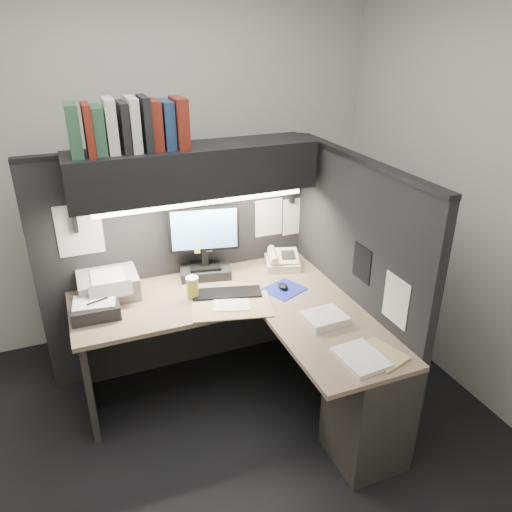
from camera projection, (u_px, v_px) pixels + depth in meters
name	position (u px, v px, depth m)	size (l,w,h in m)	color
floor	(220.00, 440.00, 3.08)	(3.50, 3.50, 0.00)	black
wall_back	(152.00, 166.00, 3.77)	(3.50, 0.04, 2.70)	silver
wall_front	(392.00, 456.00, 1.24)	(3.50, 0.04, 2.70)	silver
wall_right	(481.00, 197.00, 3.10)	(0.04, 3.00, 2.70)	silver
partition_back	(180.00, 262.00, 3.53)	(1.90, 0.06, 1.60)	black
partition_right	(352.00, 284.00, 3.22)	(0.06, 1.50, 1.60)	black
desk	(285.00, 366.00, 3.03)	(1.70, 1.53, 0.73)	#836B53
overhead_shelf	(194.00, 170.00, 3.11)	(1.55, 0.34, 0.30)	black
task_light_tube	(202.00, 203.00, 3.07)	(0.04, 0.04, 1.32)	white
monitor	(205.00, 249.00, 3.39)	(0.47, 0.27, 0.51)	black
keyboard	(227.00, 293.00, 3.23)	(0.45, 0.15, 0.02)	black
mousepad	(284.00, 289.00, 3.30)	(0.24, 0.22, 0.00)	navy
mouse	(283.00, 286.00, 3.30)	(0.06, 0.09, 0.03)	black
telephone	(282.00, 261.00, 3.60)	(0.23, 0.24, 0.10)	beige
coffee_cup	(193.00, 289.00, 3.17)	(0.08, 0.08, 0.14)	#B5AA48
printer	(108.00, 285.00, 3.21)	(0.37, 0.31, 0.15)	gray
notebook_stack	(95.00, 309.00, 3.00)	(0.28, 0.24, 0.08)	black
open_folder	(232.00, 306.00, 3.10)	(0.49, 0.32, 0.01)	tan
paper_stack_a	(324.00, 318.00, 2.94)	(0.24, 0.20, 0.05)	white
paper_stack_b	(361.00, 358.00, 2.61)	(0.21, 0.27, 0.03)	white
manila_stack	(380.00, 354.00, 2.64)	(0.20, 0.25, 0.01)	tan
binder_row	(130.00, 126.00, 2.87)	(0.67, 0.25, 0.31)	#274F37
pinned_papers	(250.00, 240.00, 3.24)	(1.76, 1.31, 0.51)	white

